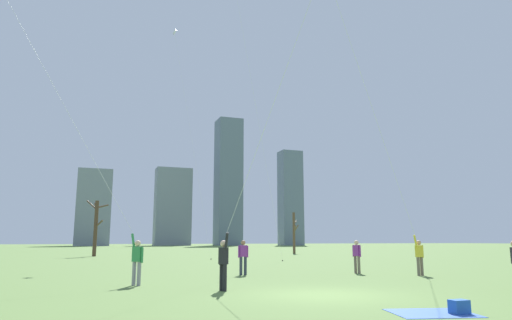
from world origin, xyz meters
The scene contains 14 objects.
ground_plane centered at (0.00, 0.00, 0.00)m, with size 400.00×400.00×0.00m, color #5B7A3D.
kite_flyer_midfield_center_blue centered at (-5.98, 5.64, 2.78)m, with size 7.52×6.07×15.13m.
kite_flyer_midfield_left_orange centered at (6.60, 4.66, 3.40)m, with size 10.48×4.30×20.70m.
kite_flyer_foreground_left_pink centered at (-2.31, 1.68, 2.01)m, with size 2.63×4.66×11.53m.
bystander_strolling_midfield centered at (5.87, 7.43, 0.90)m, with size 0.29×0.49×1.62m.
bystander_far_off_by_trees centered at (0.22, 8.39, 0.90)m, with size 0.51×0.22×1.62m.
distant_kite_low_near_trees_white centered at (0.55, 29.79, 19.23)m, with size 3.22×4.96×22.74m.
picnic_spot centered at (0.91, -4.06, 0.09)m, with size 2.09×1.80×0.31m.
bare_tree_center centered at (-6.15, 37.59, 3.13)m, with size 2.27×1.83×5.80m.
bare_tree_left_of_center centered at (17.27, 39.54, 2.61)m, with size 1.34×2.43×5.08m.
skyline_mid_tower_right centered at (54.78, 123.34, 15.44)m, with size 7.08×5.55×30.88m.
skyline_squat_block centered at (34.87, 128.22, 20.55)m, with size 7.86×7.66×41.10m.
skyline_short_annex centered at (-6.02, 132.21, 11.26)m, with size 9.81×10.27×22.51m.
skyline_mid_tower_left centered at (17.91, 133.35, 12.29)m, with size 11.29×6.20×24.58m.
Camera 1 is at (-6.74, -12.51, 1.62)m, focal length 31.79 mm.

